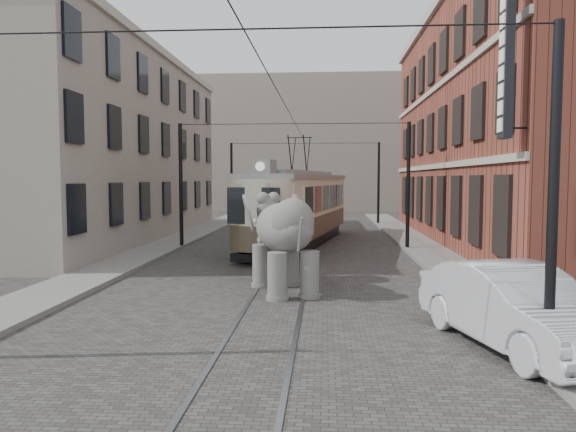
{
  "coord_description": "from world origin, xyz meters",
  "views": [
    {
      "loc": [
        1.34,
        -19.37,
        3.37
      ],
      "look_at": [
        0.07,
        -1.23,
        2.1
      ],
      "focal_mm": 33.43,
      "sensor_mm": 36.0,
      "label": 1
    }
  ],
  "objects": [
    {
      "name": "sidewalk_left",
      "position": [
        -6.5,
        0.0,
        0.07
      ],
      "size": [
        2.0,
        60.0,
        0.15
      ],
      "primitive_type": "cube",
      "color": "slate",
      "rests_on": "ground"
    },
    {
      "name": "catenary",
      "position": [
        -0.2,
        5.0,
        3.0
      ],
      "size": [
        11.0,
        30.2,
        6.0
      ],
      "primitive_type": null,
      "color": "black",
      "rests_on": "ground"
    },
    {
      "name": "sidewalk_right",
      "position": [
        6.0,
        0.0,
        0.07
      ],
      "size": [
        2.0,
        60.0,
        0.15
      ],
      "primitive_type": "cube",
      "color": "slate",
      "rests_on": "ground"
    },
    {
      "name": "ground",
      "position": [
        0.0,
        0.0,
        0.0
      ],
      "size": [
        120.0,
        120.0,
        0.0
      ],
      "primitive_type": "plane",
      "color": "#484643"
    },
    {
      "name": "brick_building",
      "position": [
        11.0,
        9.0,
        6.0
      ],
      "size": [
        8.0,
        26.0,
        12.0
      ],
      "primitive_type": "cube",
      "color": "brown",
      "rests_on": "ground"
    },
    {
      "name": "distant_block",
      "position": [
        0.0,
        40.0,
        7.0
      ],
      "size": [
        28.0,
        10.0,
        14.0
      ],
      "primitive_type": "cube",
      "color": "gray",
      "rests_on": "ground"
    },
    {
      "name": "tram",
      "position": [
        0.01,
        7.79,
        2.74
      ],
      "size": [
        5.26,
        14.12,
        5.49
      ],
      "primitive_type": null,
      "rotation": [
        0.0,
        0.0,
        -0.18
      ],
      "color": "beige",
      "rests_on": "ground"
    },
    {
      "name": "tram_rails",
      "position": [
        0.0,
        0.0,
        0.01
      ],
      "size": [
        1.54,
        80.0,
        0.02
      ],
      "primitive_type": null,
      "color": "slate",
      "rests_on": "ground"
    },
    {
      "name": "elephant",
      "position": [
        0.13,
        -3.66,
        1.48
      ],
      "size": [
        4.2,
        5.47,
        2.96
      ],
      "primitive_type": null,
      "rotation": [
        0.0,
        0.0,
        0.36
      ],
      "color": "slate",
      "rests_on": "ground"
    },
    {
      "name": "parked_car",
      "position": [
        5.12,
        -8.62,
        0.83
      ],
      "size": [
        3.08,
        5.32,
        1.66
      ],
      "primitive_type": "imported",
      "rotation": [
        0.0,
        0.0,
        0.28
      ],
      "color": "silver",
      "rests_on": "ground"
    },
    {
      "name": "stucco_building",
      "position": [
        -11.0,
        10.0,
        5.0
      ],
      "size": [
        7.0,
        24.0,
        10.0
      ],
      "primitive_type": "cube",
      "color": "gray",
      "rests_on": "ground"
    }
  ]
}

